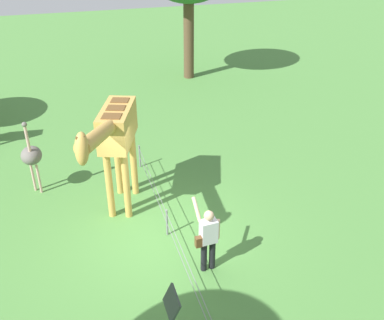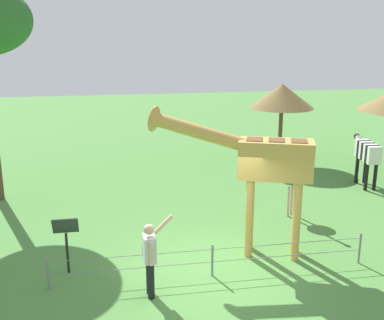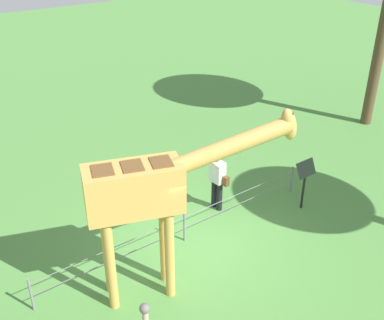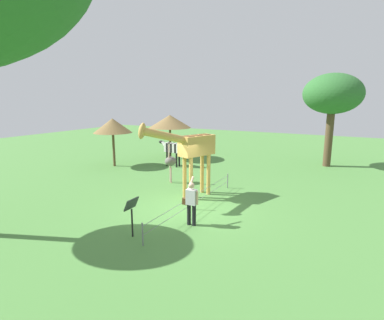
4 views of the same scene
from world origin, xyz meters
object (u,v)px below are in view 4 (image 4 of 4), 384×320
object	(u,v)px
shade_hut_far	(170,121)
info_sign	(132,209)
giraffe	(191,148)
visitor	(191,201)
shade_hut_near	(113,126)
tree_west	(333,95)
zebra	(172,149)
ostrich	(170,161)

from	to	relation	value
shade_hut_far	info_sign	xyz separation A→B (m)	(11.74, 5.97, -1.85)
shade_hut_far	info_sign	distance (m)	13.30
giraffe	visitor	world-z (taller)	giraffe
shade_hut_near	tree_west	bearing A→B (deg)	118.32
giraffe	info_sign	world-z (taller)	giraffe
visitor	zebra	distance (m)	9.79
giraffe	zebra	size ratio (longest dim) A/B	2.12
tree_west	giraffe	bearing A→B (deg)	-25.83
visitor	giraffe	bearing A→B (deg)	-151.41
giraffe	tree_west	size ratio (longest dim) A/B	0.64
ostrich	tree_west	xyz separation A→B (m)	(-8.44, 7.04, 3.52)
visitor	tree_west	world-z (taller)	tree_west
tree_west	info_sign	size ratio (longest dim) A/B	4.60
visitor	ostrich	xyz separation A→B (m)	(-4.38, -3.65, 0.27)
tree_west	zebra	bearing A→B (deg)	-61.82
giraffe	ostrich	world-z (taller)	giraffe
giraffe	tree_west	distance (m)	11.47
visitor	info_sign	distance (m)	2.15
ostrich	shade_hut_near	xyz separation A→B (m)	(-1.67, -5.53, 1.53)
ostrich	shade_hut_far	xyz separation A→B (m)	(-5.62, -3.58, 1.62)
giraffe	shade_hut_far	distance (m)	9.28
ostrich	shade_hut_near	world-z (taller)	shade_hut_near
zebra	shade_hut_far	distance (m)	3.03
visitor	shade_hut_far	world-z (taller)	shade_hut_far
shade_hut_far	tree_west	size ratio (longest dim) A/B	0.54
giraffe	zebra	world-z (taller)	giraffe
visitor	shade_hut_near	size ratio (longest dim) A/B	0.53
visitor	ostrich	distance (m)	5.71
visitor	zebra	size ratio (longest dim) A/B	0.92
giraffe	shade_hut_far	bearing A→B (deg)	-141.69
giraffe	ostrich	size ratio (longest dim) A/B	1.72
giraffe	ostrich	bearing A→B (deg)	-127.42
ostrich	info_sign	xyz separation A→B (m)	(6.12, 2.39, -0.23)
giraffe	visitor	size ratio (longest dim) A/B	2.30
ostrich	visitor	bearing A→B (deg)	39.77
shade_hut_near	shade_hut_far	world-z (taller)	shade_hut_far
zebra	tree_west	size ratio (longest dim) A/B	0.30
shade_hut_far	info_sign	size ratio (longest dim) A/B	2.48
info_sign	zebra	bearing A→B (deg)	-155.01
shade_hut_far	tree_west	bearing A→B (deg)	104.88
shade_hut_near	info_sign	distance (m)	11.25
giraffe	zebra	xyz separation A→B (m)	(-5.19, -4.27, -1.11)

